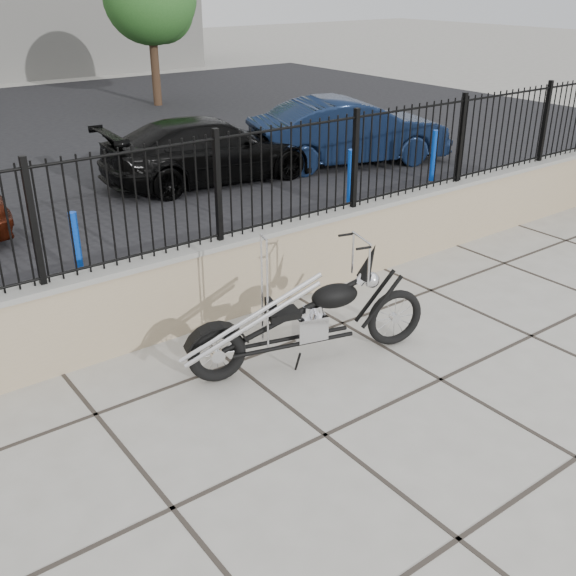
% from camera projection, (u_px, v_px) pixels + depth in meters
% --- Properties ---
extents(ground_plane, '(90.00, 90.00, 0.00)m').
position_uv_depth(ground_plane, '(441.00, 380.00, 6.73)').
color(ground_plane, '#99968E').
rests_on(ground_plane, ground).
extents(parking_lot, '(30.00, 30.00, 0.00)m').
position_uv_depth(parking_lot, '(36.00, 147.00, 15.82)').
color(parking_lot, black).
rests_on(parking_lot, ground).
extents(retaining_wall, '(14.00, 0.36, 0.96)m').
position_uv_depth(retaining_wall, '(291.00, 259.00, 8.34)').
color(retaining_wall, gray).
rests_on(retaining_wall, ground_plane).
extents(iron_fence, '(14.00, 0.08, 1.20)m').
position_uv_depth(iron_fence, '(291.00, 174.00, 7.89)').
color(iron_fence, black).
rests_on(iron_fence, retaining_wall).
extents(chopper_motorcycle, '(2.51, 1.07, 1.49)m').
position_uv_depth(chopper_motorcycle, '(306.00, 298.00, 6.72)').
color(chopper_motorcycle, black).
rests_on(chopper_motorcycle, ground_plane).
extents(car_black, '(4.37, 2.08, 1.23)m').
position_uv_depth(car_black, '(211.00, 150.00, 12.98)').
color(car_black, black).
rests_on(car_black, parking_lot).
extents(car_blue, '(4.42, 2.62, 1.38)m').
position_uv_depth(car_blue, '(349.00, 131.00, 14.17)').
color(car_blue, '#0D1932').
rests_on(car_blue, parking_lot).
extents(bollard_a, '(0.14, 0.14, 0.91)m').
position_uv_depth(bollard_a, '(77.00, 246.00, 8.81)').
color(bollard_a, blue).
rests_on(bollard_a, ground_plane).
extents(bollard_b, '(0.17, 0.17, 1.07)m').
position_uv_depth(bollard_b, '(351.00, 181.00, 11.30)').
color(bollard_b, '#0D21CC').
rests_on(bollard_b, ground_plane).
extents(bollard_c, '(0.12, 0.12, 0.99)m').
position_uv_depth(bollard_c, '(434.00, 156.00, 13.06)').
color(bollard_c, '#0C2DB8').
rests_on(bollard_c, ground_plane).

